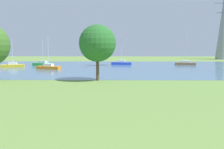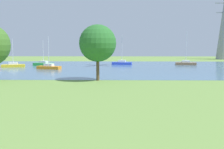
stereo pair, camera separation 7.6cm
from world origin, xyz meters
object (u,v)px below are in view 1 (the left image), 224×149
object	(u,v)px
sailboat_brown	(185,63)
sailboat_blue	(121,63)
sailboat_orange	(49,67)
electricity_pylon	(224,24)
sailboat_green	(43,64)
tree_west_near	(97,43)
sailboat_yellow	(13,65)

from	to	relation	value
sailboat_brown	sailboat_blue	xyz separation A→B (m)	(-15.29, 0.74, -0.01)
sailboat_orange	sailboat_brown	bearing A→B (deg)	20.25
electricity_pylon	sailboat_blue	bearing A→B (deg)	-144.55
sailboat_orange	electricity_pylon	distance (m)	61.17
sailboat_brown	sailboat_blue	distance (m)	15.31
sailboat_green	sailboat_blue	bearing A→B (deg)	9.55
sailboat_green	tree_west_near	bearing A→B (deg)	-59.99
tree_west_near	sailboat_blue	bearing A→B (deg)	82.31
sailboat_green	electricity_pylon	xyz separation A→B (m)	(51.95, 27.00, 10.88)
sailboat_brown	sailboat_orange	world-z (taller)	sailboat_brown
sailboat_yellow	tree_west_near	size ratio (longest dim) A/B	0.80
tree_west_near	sailboat_brown	bearing A→B (deg)	55.23
sailboat_orange	electricity_pylon	size ratio (longest dim) A/B	0.29
sailboat_blue	sailboat_yellow	size ratio (longest dim) A/B	1.18
electricity_pylon	sailboat_orange	bearing A→B (deg)	-143.55
sailboat_brown	sailboat_green	bearing A→B (deg)	-176.01
sailboat_brown	sailboat_yellow	world-z (taller)	sailboat_brown
sailboat_blue	sailboat_yellow	xyz separation A→B (m)	(-23.68, -7.65, -0.01)
sailboat_yellow	electricity_pylon	size ratio (longest dim) A/B	0.27
sailboat_green	sailboat_orange	world-z (taller)	sailboat_orange
sailboat_orange	sailboat_blue	distance (m)	18.98
sailboat_blue	tree_west_near	distance (m)	28.90
sailboat_brown	sailboat_yellow	size ratio (longest dim) A/B	1.31
sailboat_orange	electricity_pylon	world-z (taller)	electricity_pylon
sailboat_green	electricity_pylon	world-z (taller)	electricity_pylon
tree_west_near	electricity_pylon	world-z (taller)	electricity_pylon
sailboat_brown	electricity_pylon	distance (m)	32.57
sailboat_brown	sailboat_orange	size ratio (longest dim) A/B	1.24
sailboat_green	sailboat_brown	distance (m)	33.73
sailboat_blue	sailboat_orange	bearing A→B (deg)	-141.36
sailboat_blue	electricity_pylon	bearing A→B (deg)	35.45
sailboat_orange	sailboat_yellow	xyz separation A→B (m)	(-8.86, 4.20, -0.00)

